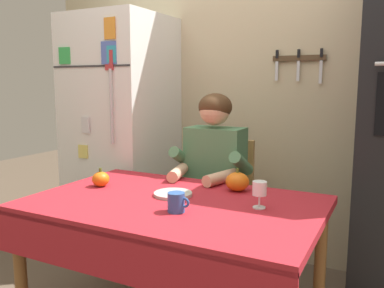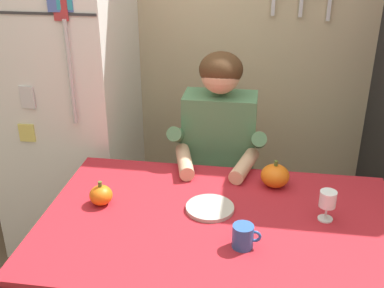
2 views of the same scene
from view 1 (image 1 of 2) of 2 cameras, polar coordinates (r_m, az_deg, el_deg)
back_wall_assembly at (r=3.03m, az=10.11°, el=8.41°), size 3.70×0.13×2.60m
refrigerator at (r=3.16m, az=-9.89°, el=1.15°), size 0.68×0.71×1.80m
dining_table at (r=1.98m, az=-2.89°, el=-10.49°), size 1.40×0.90×0.74m
chair_behind_person at (r=2.73m, az=4.31°, el=-8.28°), size 0.40×0.40×0.93m
seated_person at (r=2.51m, az=2.69°, el=-4.47°), size 0.47×0.55×1.25m
coffee_mug at (r=1.79m, az=-2.21°, el=-8.27°), size 0.10×0.08×0.09m
wine_glass at (r=1.86m, az=9.56°, el=-6.43°), size 0.07×0.07×0.13m
pumpkin_large at (r=2.14m, az=6.46°, el=-5.32°), size 0.12×0.12×0.12m
pumpkin_medium at (r=2.28m, az=-12.84°, el=-4.87°), size 0.09×0.09×0.10m
serving_tray at (r=2.05m, az=-2.72°, el=-7.11°), size 0.20×0.20×0.02m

